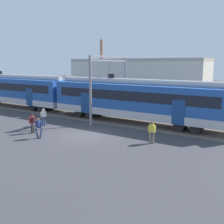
# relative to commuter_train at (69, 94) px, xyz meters

# --- Properties ---
(ground_plane) EXTENTS (160.00, 160.00, 0.00)m
(ground_plane) POSITION_rel_commuter_train_xyz_m (7.40, -6.61, -2.25)
(ground_plane) COLOR #38383D
(track_bed) EXTENTS (80.00, 4.40, 0.01)m
(track_bed) POSITION_rel_commuter_train_xyz_m (-2.48, 0.00, -2.25)
(track_bed) COLOR #605951
(track_bed) RESTS_ON ground
(commuter_train) EXTENTS (38.05, 3.07, 4.73)m
(commuter_train) POSITION_rel_commuter_train_xyz_m (0.00, 0.00, 0.00)
(commuter_train) COLOR silver
(commuter_train) RESTS_ON ground
(pedestrian_white) EXTENTS (0.50, 0.68, 1.67)m
(pedestrian_white) POSITION_rel_commuter_train_xyz_m (2.05, -5.83, -1.26)
(pedestrian_white) COLOR navy
(pedestrian_white) RESTS_ON ground
(pedestrian_red) EXTENTS (0.57, 0.66, 1.67)m
(pedestrian_red) POSITION_rel_commuter_train_xyz_m (3.28, -8.20, -1.26)
(pedestrian_red) COLOR #28282D
(pedestrian_red) RESTS_ON ground
(pedestrian_navy) EXTENTS (0.57, 0.63, 1.67)m
(pedestrian_navy) POSITION_rel_commuter_train_xyz_m (4.97, -8.98, -1.26)
(pedestrian_navy) COLOR navy
(pedestrian_navy) RESTS_ON ground
(pedestrian_yellow) EXTENTS (0.53, 0.70, 1.67)m
(pedestrian_yellow) POSITION_rel_commuter_train_xyz_m (12.88, -5.38, -1.26)
(pedestrian_yellow) COLOR #6B6051
(pedestrian_yellow) RESTS_ON ground
(catenary_gantry) EXTENTS (0.24, 6.64, 6.53)m
(catenary_gantry) POSITION_rel_commuter_train_xyz_m (5.58, 0.00, 2.06)
(catenary_gantry) COLOR gray
(catenary_gantry) RESTS_ON ground
(background_building) EXTENTS (19.25, 5.00, 9.20)m
(background_building) POSITION_rel_commuter_train_xyz_m (3.41, 9.86, 0.95)
(background_building) COLOR beige
(background_building) RESTS_ON ground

